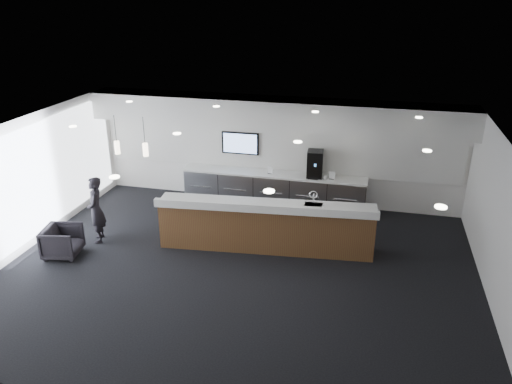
% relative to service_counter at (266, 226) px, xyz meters
% --- Properties ---
extents(ground, '(10.00, 10.00, 0.00)m').
position_rel_service_counter_xyz_m(ground, '(-0.35, -1.17, -0.58)').
color(ground, black).
rests_on(ground, ground).
extents(ceiling, '(10.00, 8.00, 0.02)m').
position_rel_service_counter_xyz_m(ceiling, '(-0.35, -1.17, 2.42)').
color(ceiling, black).
rests_on(ceiling, back_wall).
extents(back_wall, '(10.00, 0.02, 3.00)m').
position_rel_service_counter_xyz_m(back_wall, '(-0.35, 2.83, 0.92)').
color(back_wall, white).
rests_on(back_wall, ground).
extents(left_wall, '(0.02, 8.00, 3.00)m').
position_rel_service_counter_xyz_m(left_wall, '(-5.35, -1.17, 0.92)').
color(left_wall, white).
rests_on(left_wall, ground).
extents(right_wall, '(0.02, 8.00, 3.00)m').
position_rel_service_counter_xyz_m(right_wall, '(4.65, -1.17, 0.92)').
color(right_wall, white).
rests_on(right_wall, ground).
extents(soffit_bulkhead, '(10.00, 0.90, 0.70)m').
position_rel_service_counter_xyz_m(soffit_bulkhead, '(-0.35, 2.38, 2.07)').
color(soffit_bulkhead, white).
rests_on(soffit_bulkhead, back_wall).
extents(alcove_panel, '(9.80, 0.06, 1.40)m').
position_rel_service_counter_xyz_m(alcove_panel, '(-0.35, 2.80, 1.02)').
color(alcove_panel, white).
rests_on(alcove_panel, back_wall).
extents(window_blinds_wall, '(0.04, 7.36, 2.55)m').
position_rel_service_counter_xyz_m(window_blinds_wall, '(-5.31, -1.17, 0.92)').
color(window_blinds_wall, white).
rests_on(window_blinds_wall, left_wall).
extents(back_credenza, '(5.06, 0.66, 0.95)m').
position_rel_service_counter_xyz_m(back_credenza, '(-0.35, 2.47, -0.10)').
color(back_credenza, '#9FA1A7').
rests_on(back_credenza, ground).
extents(wall_tv, '(1.05, 0.08, 0.62)m').
position_rel_service_counter_xyz_m(wall_tv, '(-1.35, 2.74, 1.07)').
color(wall_tv, black).
rests_on(wall_tv, back_wall).
extents(pendant_left, '(0.12, 0.12, 0.30)m').
position_rel_service_counter_xyz_m(pendant_left, '(-2.75, -0.37, 1.67)').
color(pendant_left, beige).
rests_on(pendant_left, ceiling).
extents(pendant_right, '(0.12, 0.12, 0.30)m').
position_rel_service_counter_xyz_m(pendant_right, '(-3.45, -0.37, 1.67)').
color(pendant_right, beige).
rests_on(pendant_right, ceiling).
extents(ceiling_can_lights, '(7.00, 5.00, 0.02)m').
position_rel_service_counter_xyz_m(ceiling_can_lights, '(-0.35, -1.17, 2.39)').
color(ceiling_can_lights, silver).
rests_on(ceiling_can_lights, ceiling).
extents(service_counter, '(5.00, 1.30, 1.49)m').
position_rel_service_counter_xyz_m(service_counter, '(0.00, 0.00, 0.00)').
color(service_counter, brown).
rests_on(service_counter, ground).
extents(coffee_machine, '(0.44, 0.55, 0.72)m').
position_rel_service_counter_xyz_m(coffee_machine, '(0.77, 2.48, 0.73)').
color(coffee_machine, black).
rests_on(coffee_machine, back_credenza).
extents(info_sign_left, '(0.15, 0.06, 0.21)m').
position_rel_service_counter_xyz_m(info_sign_left, '(-0.42, 2.41, 0.48)').
color(info_sign_left, white).
rests_on(info_sign_left, back_credenza).
extents(info_sign_right, '(0.16, 0.05, 0.21)m').
position_rel_service_counter_xyz_m(info_sign_right, '(1.25, 2.38, 0.48)').
color(info_sign_right, white).
rests_on(info_sign_right, back_credenza).
extents(armchair, '(0.91, 0.89, 0.71)m').
position_rel_service_counter_xyz_m(armchair, '(-4.36, -1.42, -0.22)').
color(armchair, black).
rests_on(armchair, ground).
extents(lounge_guest, '(0.60, 0.69, 1.60)m').
position_rel_service_counter_xyz_m(lounge_guest, '(-3.96, -0.57, 0.23)').
color(lounge_guest, black).
rests_on(lounge_guest, ground).
extents(cup_0, '(0.10, 0.10, 0.10)m').
position_rel_service_counter_xyz_m(cup_0, '(1.06, 2.33, 0.42)').
color(cup_0, white).
rests_on(cup_0, back_credenza).
extents(cup_1, '(0.15, 0.15, 0.10)m').
position_rel_service_counter_xyz_m(cup_1, '(0.92, 2.33, 0.42)').
color(cup_1, white).
rests_on(cup_1, back_credenza).
extents(cup_2, '(0.13, 0.13, 0.10)m').
position_rel_service_counter_xyz_m(cup_2, '(0.78, 2.33, 0.42)').
color(cup_2, white).
rests_on(cup_2, back_credenza).
extents(cup_3, '(0.14, 0.14, 0.10)m').
position_rel_service_counter_xyz_m(cup_3, '(0.64, 2.33, 0.42)').
color(cup_3, white).
rests_on(cup_3, back_credenza).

